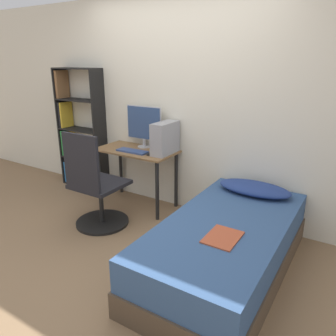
# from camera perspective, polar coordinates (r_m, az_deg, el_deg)

# --- Properties ---
(ground_plane) EXTENTS (14.00, 14.00, 0.00)m
(ground_plane) POSITION_cam_1_polar(r_m,az_deg,el_deg) (3.29, -11.45, -14.92)
(ground_plane) COLOR #846647
(wall_back) EXTENTS (8.00, 0.05, 2.50)m
(wall_back) POSITION_cam_1_polar(r_m,az_deg,el_deg) (3.93, 1.81, 10.59)
(wall_back) COLOR silver
(wall_back) RESTS_ON ground_plane
(desk) EXTENTS (0.99, 0.52, 0.73)m
(desk) POSITION_cam_1_polar(r_m,az_deg,el_deg) (4.07, -5.48, 1.43)
(desk) COLOR brown
(desk) RESTS_ON ground_plane
(bookshelf) EXTENTS (0.72, 0.25, 1.68)m
(bookshelf) POSITION_cam_1_polar(r_m,az_deg,el_deg) (4.89, -15.68, 6.16)
(bookshelf) COLOR black
(bookshelf) RESTS_ON ground_plane
(office_chair) EXTENTS (0.60, 0.60, 1.09)m
(office_chair) POSITION_cam_1_polar(r_m,az_deg,el_deg) (3.66, -12.48, -4.10)
(office_chair) COLOR black
(office_chair) RESTS_ON ground_plane
(bed) EXTENTS (0.97, 1.95, 0.49)m
(bed) POSITION_cam_1_polar(r_m,az_deg,el_deg) (2.97, 9.95, -13.36)
(bed) COLOR #4C3D2D
(bed) RESTS_ON ground_plane
(pillow) EXTENTS (0.73, 0.36, 0.11)m
(pillow) POSITION_cam_1_polar(r_m,az_deg,el_deg) (3.44, 14.80, -3.44)
(pillow) COLOR navy
(pillow) RESTS_ON bed
(magazine) EXTENTS (0.24, 0.32, 0.01)m
(magazine) POSITION_cam_1_polar(r_m,az_deg,el_deg) (2.60, 9.50, -11.81)
(magazine) COLOR #B24C2D
(magazine) RESTS_ON bed
(monitor) EXTENTS (0.51, 0.17, 0.51)m
(monitor) POSITION_cam_1_polar(r_m,az_deg,el_deg) (4.09, -4.22, 7.55)
(monitor) COLOR #B7B7BC
(monitor) RESTS_ON desk
(keyboard) EXTENTS (0.40, 0.14, 0.02)m
(keyboard) POSITION_cam_1_polar(r_m,az_deg,el_deg) (3.94, -6.22, 2.94)
(keyboard) COLOR #33477A
(keyboard) RESTS_ON desk
(pc_tower) EXTENTS (0.17, 0.39, 0.37)m
(pc_tower) POSITION_cam_1_polar(r_m,az_deg,el_deg) (3.80, -0.51, 5.22)
(pc_tower) COLOR #99999E
(pc_tower) RESTS_ON desk
(mouse) EXTENTS (0.06, 0.09, 0.02)m
(mouse) POSITION_cam_1_polar(r_m,az_deg,el_deg) (3.79, -3.26, 2.42)
(mouse) COLOR black
(mouse) RESTS_ON desk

